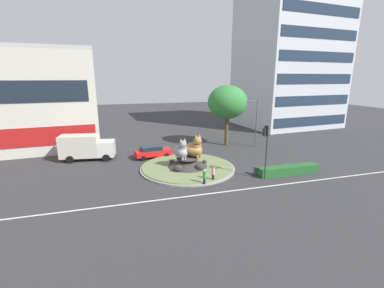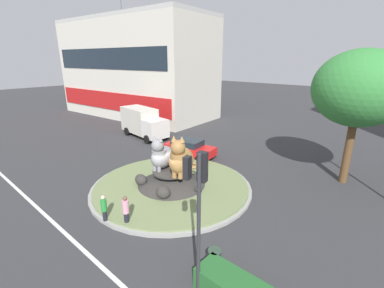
{
  "view_description": "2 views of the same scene",
  "coord_description": "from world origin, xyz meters",
  "px_view_note": "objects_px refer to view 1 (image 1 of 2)",
  "views": [
    {
      "loc": [
        -7.37,
        -27.53,
        10.12
      ],
      "look_at": [
        1.15,
        2.16,
        2.29
      ],
      "focal_mm": 24.56,
      "sensor_mm": 36.0,
      "label": 1
    },
    {
      "loc": [
        11.85,
        -11.37,
        8.42
      ],
      "look_at": [
        0.53,
        1.51,
        2.9
      ],
      "focal_mm": 24.83,
      "sensor_mm": 36.0,
      "label": 2
    }
  ],
  "objects_px": {
    "broadleaf_tree_behind_island": "(227,102)",
    "delivery_box_truck": "(86,147)",
    "office_tower": "(289,59)",
    "streetlight_arm": "(254,120)",
    "cat_statue_tabby": "(195,149)",
    "sedan_on_far_lane": "(153,151)",
    "pedestrian_pink_shirt": "(213,173)",
    "litter_bin": "(256,171)",
    "pedestrian_green_shirt": "(204,177)",
    "traffic_light_mast": "(266,141)",
    "shophouse_block": "(3,101)",
    "cat_statue_grey": "(181,151)"
  },
  "relations": [
    {
      "from": "broadleaf_tree_behind_island",
      "to": "delivery_box_truck",
      "type": "xyz_separation_m",
      "value": [
        -19.94,
        -2.0,
        -4.88
      ]
    },
    {
      "from": "office_tower",
      "to": "streetlight_arm",
      "type": "xyz_separation_m",
      "value": [
        -15.93,
        -15.4,
        -9.72
      ]
    },
    {
      "from": "cat_statue_tabby",
      "to": "sedan_on_far_lane",
      "type": "xyz_separation_m",
      "value": [
        -4.11,
        5.34,
        -1.47
      ]
    },
    {
      "from": "broadleaf_tree_behind_island",
      "to": "pedestrian_pink_shirt",
      "type": "relative_size",
      "value": 5.08
    },
    {
      "from": "cat_statue_tabby",
      "to": "litter_bin",
      "type": "height_order",
      "value": "cat_statue_tabby"
    },
    {
      "from": "pedestrian_green_shirt",
      "to": "broadleaf_tree_behind_island",
      "type": "bearing_deg",
      "value": -81.52
    },
    {
      "from": "broadleaf_tree_behind_island",
      "to": "pedestrian_pink_shirt",
      "type": "bearing_deg",
      "value": -118.07
    },
    {
      "from": "office_tower",
      "to": "sedan_on_far_lane",
      "type": "relative_size",
      "value": 5.71
    },
    {
      "from": "litter_bin",
      "to": "sedan_on_far_lane",
      "type": "bearing_deg",
      "value": 136.42
    },
    {
      "from": "pedestrian_pink_shirt",
      "to": "delivery_box_truck",
      "type": "relative_size",
      "value": 0.27
    },
    {
      "from": "pedestrian_green_shirt",
      "to": "delivery_box_truck",
      "type": "bearing_deg",
      "value": -6.72
    },
    {
      "from": "traffic_light_mast",
      "to": "sedan_on_far_lane",
      "type": "height_order",
      "value": "traffic_light_mast"
    },
    {
      "from": "delivery_box_truck",
      "to": "shophouse_block",
      "type": "bearing_deg",
      "value": 151.85
    },
    {
      "from": "traffic_light_mast",
      "to": "pedestrian_pink_shirt",
      "type": "xyz_separation_m",
      "value": [
        -5.32,
        0.56,
        -3.08
      ]
    },
    {
      "from": "traffic_light_mast",
      "to": "streetlight_arm",
      "type": "height_order",
      "value": "streetlight_arm"
    },
    {
      "from": "traffic_light_mast",
      "to": "delivery_box_truck",
      "type": "height_order",
      "value": "traffic_light_mast"
    },
    {
      "from": "traffic_light_mast",
      "to": "delivery_box_truck",
      "type": "xyz_separation_m",
      "value": [
        -18.11,
        11.96,
        -2.35
      ]
    },
    {
      "from": "sedan_on_far_lane",
      "to": "broadleaf_tree_behind_island",
      "type": "bearing_deg",
      "value": 8.46
    },
    {
      "from": "shophouse_block",
      "to": "pedestrian_pink_shirt",
      "type": "distance_m",
      "value": 31.1
    },
    {
      "from": "shophouse_block",
      "to": "litter_bin",
      "type": "xyz_separation_m",
      "value": [
        28.91,
        -18.49,
        -6.59
      ]
    },
    {
      "from": "office_tower",
      "to": "broadleaf_tree_behind_island",
      "type": "bearing_deg",
      "value": -150.72
    },
    {
      "from": "office_tower",
      "to": "pedestrian_green_shirt",
      "type": "xyz_separation_m",
      "value": [
        -27.68,
        -27.32,
        -12.97
      ]
    },
    {
      "from": "cat_statue_grey",
      "to": "delivery_box_truck",
      "type": "xyz_separation_m",
      "value": [
        -10.64,
        6.86,
        -0.49
      ]
    },
    {
      "from": "cat_statue_tabby",
      "to": "traffic_light_mast",
      "type": "height_order",
      "value": "traffic_light_mast"
    },
    {
      "from": "shophouse_block",
      "to": "cat_statue_tabby",
      "type": "bearing_deg",
      "value": -36.65
    },
    {
      "from": "streetlight_arm",
      "to": "pedestrian_green_shirt",
      "type": "distance_m",
      "value": 17.05
    },
    {
      "from": "shophouse_block",
      "to": "office_tower",
      "type": "distance_m",
      "value": 51.31
    },
    {
      "from": "cat_statue_tabby",
      "to": "sedan_on_far_lane",
      "type": "relative_size",
      "value": 0.6
    },
    {
      "from": "broadleaf_tree_behind_island",
      "to": "pedestrian_pink_shirt",
      "type": "distance_m",
      "value": 16.19
    },
    {
      "from": "shophouse_block",
      "to": "pedestrian_green_shirt",
      "type": "height_order",
      "value": "shophouse_block"
    },
    {
      "from": "litter_bin",
      "to": "pedestrian_pink_shirt",
      "type": "bearing_deg",
      "value": -172.46
    },
    {
      "from": "cat_statue_tabby",
      "to": "shophouse_block",
      "type": "xyz_separation_m",
      "value": [
        -23.2,
        14.49,
        4.76
      ]
    },
    {
      "from": "pedestrian_pink_shirt",
      "to": "sedan_on_far_lane",
      "type": "relative_size",
      "value": 0.37
    },
    {
      "from": "streetlight_arm",
      "to": "pedestrian_pink_shirt",
      "type": "height_order",
      "value": "streetlight_arm"
    },
    {
      "from": "cat_statue_tabby",
      "to": "pedestrian_pink_shirt",
      "type": "height_order",
      "value": "cat_statue_tabby"
    },
    {
      "from": "streetlight_arm",
      "to": "pedestrian_green_shirt",
      "type": "height_order",
      "value": "streetlight_arm"
    },
    {
      "from": "shophouse_block",
      "to": "delivery_box_truck",
      "type": "height_order",
      "value": "shophouse_block"
    },
    {
      "from": "shophouse_block",
      "to": "streetlight_arm",
      "type": "bearing_deg",
      "value": -17.52
    },
    {
      "from": "shophouse_block",
      "to": "sedan_on_far_lane",
      "type": "relative_size",
      "value": 5.13
    },
    {
      "from": "cat_statue_grey",
      "to": "litter_bin",
      "type": "relative_size",
      "value": 2.81
    },
    {
      "from": "cat_statue_grey",
      "to": "office_tower",
      "type": "xyz_separation_m",
      "value": [
        28.72,
        22.19,
        11.69
      ]
    },
    {
      "from": "streetlight_arm",
      "to": "litter_bin",
      "type": "height_order",
      "value": "streetlight_arm"
    },
    {
      "from": "traffic_light_mast",
      "to": "pedestrian_pink_shirt",
      "type": "height_order",
      "value": "traffic_light_mast"
    },
    {
      "from": "traffic_light_mast",
      "to": "shophouse_block",
      "type": "xyz_separation_m",
      "value": [
        -29.03,
        19.73,
        3.01
      ]
    },
    {
      "from": "cat_statue_tabby",
      "to": "broadleaf_tree_behind_island",
      "type": "relative_size",
      "value": 0.32
    },
    {
      "from": "pedestrian_green_shirt",
      "to": "delivery_box_truck",
      "type": "distance_m",
      "value": 16.76
    },
    {
      "from": "office_tower",
      "to": "streetlight_arm",
      "type": "bearing_deg",
      "value": -141.15
    },
    {
      "from": "shophouse_block",
      "to": "pedestrian_pink_shirt",
      "type": "xyz_separation_m",
      "value": [
        23.72,
        -19.18,
        -6.09
      ]
    },
    {
      "from": "delivery_box_truck",
      "to": "office_tower",
      "type": "bearing_deg",
      "value": 28.55
    },
    {
      "from": "cat_statue_grey",
      "to": "streetlight_arm",
      "type": "height_order",
      "value": "streetlight_arm"
    }
  ]
}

